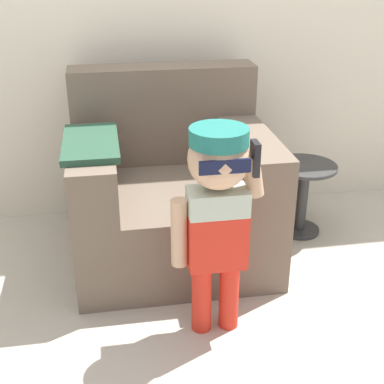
% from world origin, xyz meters
% --- Properties ---
extents(ground_plane, '(10.00, 10.00, 0.00)m').
position_xyz_m(ground_plane, '(0.00, 0.00, 0.00)').
color(ground_plane, '#BCB29E').
extents(armchair, '(0.99, 0.88, 0.92)m').
position_xyz_m(armchair, '(-0.04, 0.10, 0.34)').
color(armchair, '#6B5B4C').
rests_on(armchair, ground_plane).
extents(person_child, '(0.37, 0.27, 0.89)m').
position_xyz_m(person_child, '(0.06, -0.57, 0.60)').
color(person_child, red).
rests_on(person_child, ground_plane).
extents(side_table, '(0.35, 0.35, 0.41)m').
position_xyz_m(side_table, '(0.70, 0.17, 0.25)').
color(side_table, '#333333').
rests_on(side_table, ground_plane).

